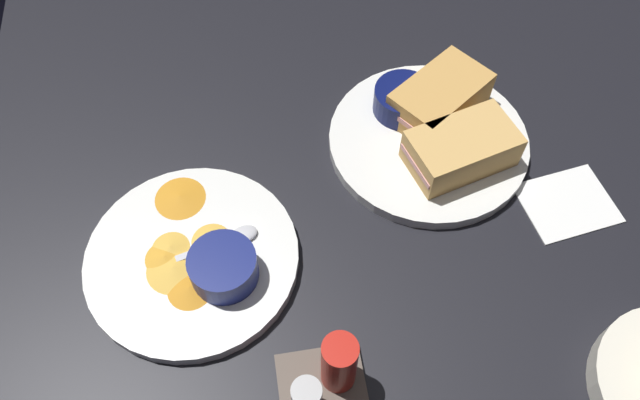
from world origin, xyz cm
name	(u,v)px	position (x,y,z in cm)	size (l,w,h in cm)	color
ground_plane	(416,209)	(0.00, 0.00, -1.50)	(110.00, 110.00, 3.00)	black
plate_sandwich_main	(428,141)	(-3.50, -8.69, 0.80)	(26.03, 26.03, 1.60)	white
sandwich_half_near	(461,148)	(-6.20, -4.54, 4.00)	(14.62, 10.71, 4.80)	tan
sandwich_half_far	(440,98)	(-5.75, -13.10, 4.00)	(15.01, 13.69, 4.80)	tan
ramekin_dark_sauce	(403,99)	(-1.12, -14.04, 3.50)	(7.83, 7.83, 3.52)	#0C144C
spoon_by_dark_ramekin	(414,141)	(-1.38, -8.07, 1.96)	(2.34, 9.91, 0.80)	silver
plate_chips_companion	(192,258)	(27.91, 3.74, 0.80)	(24.74, 24.74, 1.60)	white
ramekin_light_gravy	(223,267)	(24.20, 6.83, 3.60)	(7.65, 7.65, 3.71)	navy
spoon_by_gravy_ramekin	(233,238)	(22.91, 2.48, 1.96)	(9.92, 3.87, 0.80)	silver
plantain_chip_scatter	(181,246)	(28.98, 2.57, 1.90)	(12.04, 19.12, 0.60)	gold
condiment_caddy	(327,381)	(15.00, 20.98, 3.41)	(9.00, 9.00, 9.50)	brown
paper_napkin_folded	(567,203)	(-18.37, 3.05, 0.20)	(11.00, 9.00, 0.40)	white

